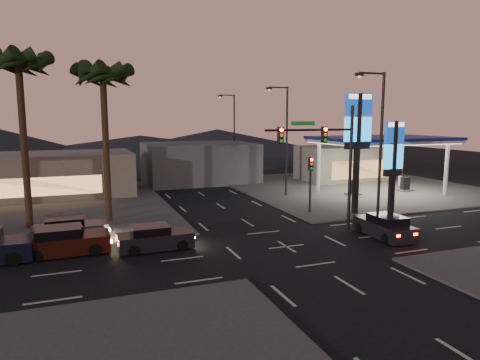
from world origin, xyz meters
name	(u,v)px	position (x,y,z in m)	size (l,w,h in m)	color
ground	(287,247)	(0.00, 0.00, 0.00)	(140.00, 140.00, 0.00)	black
corner_lot_ne	(354,187)	(16.00, 16.00, 0.06)	(24.00, 24.00, 0.12)	#47443F
corner_lot_nw	(10,210)	(-16.00, 16.00, 0.06)	(24.00, 24.00, 0.12)	#47443F
gas_station	(382,141)	(16.00, 12.00, 5.08)	(12.20, 8.20, 5.47)	silver
convenience_store	(344,163)	(18.00, 21.00, 2.00)	(10.00, 6.00, 4.00)	#726B5B
pylon_sign_tall	(358,129)	(8.50, 5.50, 6.39)	(2.20, 0.35, 9.00)	black
pylon_sign_short	(393,153)	(11.00, 4.50, 4.66)	(1.60, 0.35, 7.00)	black
traffic_signal_mast	(327,150)	(3.76, 1.99, 5.23)	(6.10, 0.39, 8.00)	black
pedestal_signal	(311,176)	(5.50, 6.98, 2.92)	(0.32, 0.39, 4.30)	black
streetlight_near	(378,142)	(6.79, 1.00, 5.72)	(2.14, 0.25, 10.00)	black
streetlight_mid	(285,135)	(6.79, 14.00, 5.72)	(2.14, 0.25, 10.00)	black
streetlight_far	(233,130)	(6.79, 28.00, 5.72)	(2.14, 0.25, 10.00)	black
palm_a	(103,85)	(-9.00, 9.50, 9.43)	(4.41, 4.41, 10.86)	black
palm_b	(19,74)	(-14.00, 9.50, 9.97)	(4.41, 4.41, 11.46)	black
building_far_west	(43,175)	(-14.00, 22.00, 2.00)	(16.00, 8.00, 4.00)	#726B5B
building_far_mid	(199,162)	(2.00, 26.00, 2.20)	(12.00, 9.00, 4.40)	#4C4C51
hill_right	(217,142)	(15.00, 60.00, 2.50)	(50.00, 50.00, 5.00)	black
hill_center	(140,146)	(0.00, 60.00, 2.00)	(60.00, 60.00, 4.00)	black
car_lane_a_front	(154,238)	(-7.08, 2.17, 0.63)	(4.23, 1.86, 1.36)	black
car_lane_a_mid	(64,242)	(-11.73, 2.94, 0.70)	(4.68, 2.06, 1.51)	black
car_lane_b_front	(69,230)	(-11.51, 5.64, 0.66)	(4.42, 1.98, 1.42)	#4E4E50
car_lane_b_mid	(67,238)	(-11.59, 3.84, 0.63)	(4.26, 2.09, 1.35)	black
suv_station	(385,227)	(6.50, -0.34, 0.66)	(2.05, 4.33, 1.41)	black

